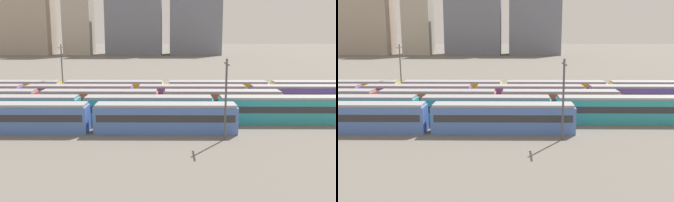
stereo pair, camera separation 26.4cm
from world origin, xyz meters
The scene contains 11 objects.
train_track_0 centered at (10.70, 0.00, 1.90)m, with size 55.80×3.06×3.75m.
train_track_1 centered at (27.13, 5.20, 1.90)m, with size 93.60×3.06×3.75m.
train_track_2 centered at (19.25, 10.40, 1.90)m, with size 55.80×3.06×3.75m.
train_track_3 centered at (33.76, 15.60, 1.90)m, with size 93.60×3.06×3.75m.
train_track_4 centered at (48.22, 20.80, 1.90)m, with size 112.50×3.06×3.75m.
catenary_pole_0 centered at (36.67, -3.25, 5.36)m, with size 0.24×3.20×9.64m.
catenary_pole_1 centered at (9.65, 23.62, 5.67)m, with size 0.24×3.20×10.24m.
distant_building_0 centered at (-46.39, 152.36, 21.91)m, with size 27.22×18.32×43.83m, color #A89989.
distant_building_1 centered at (-18.56, 152.36, 22.45)m, with size 14.21×15.29×44.91m, color #B2A899.
distant_building_2 centered at (10.99, 152.36, 17.80)m, with size 28.58×20.39×35.60m, color slate.
distant_building_3 centered at (43.00, 152.36, 16.46)m, with size 26.69×17.01×32.92m, color slate.
Camera 1 is at (30.26, -45.28, 12.83)m, focal length 39.17 mm.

